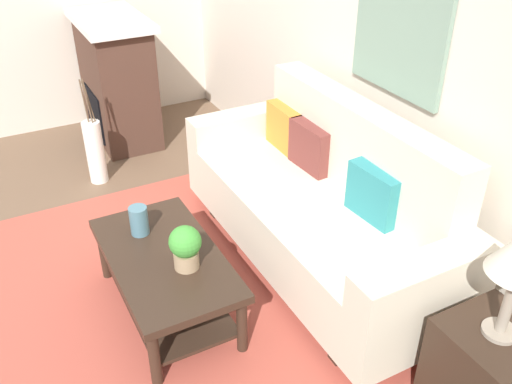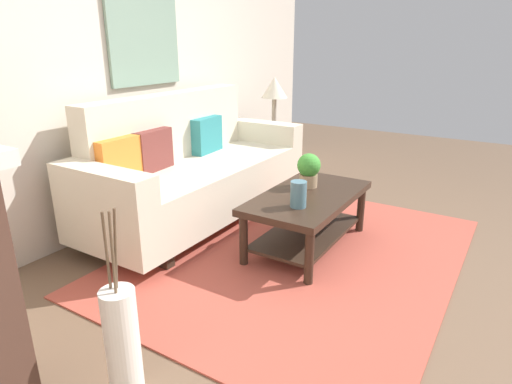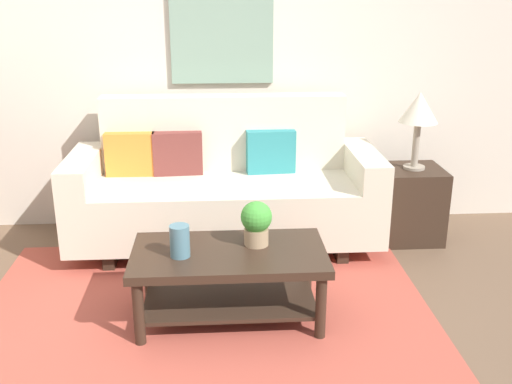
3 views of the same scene
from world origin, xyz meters
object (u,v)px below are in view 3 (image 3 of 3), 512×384
(throw_pillow_teal, at_px, (271,151))
(potted_plant_tabletop, at_px, (256,222))
(throw_pillow_maroon, at_px, (178,153))
(side_table, at_px, (411,204))
(tabletop_vase, at_px, (180,241))
(table_lamp, at_px, (419,111))
(coffee_table, at_px, (229,269))
(throw_pillow_orange, at_px, (131,154))
(couch, at_px, (225,190))
(framed_painting, at_px, (222,34))

(throw_pillow_teal, distance_m, potted_plant_tabletop, 1.14)
(potted_plant_tabletop, bearing_deg, throw_pillow_teal, 80.83)
(throw_pillow_maroon, distance_m, side_table, 1.80)
(tabletop_vase, height_order, side_table, tabletop_vase)
(side_table, xyz_separation_m, table_lamp, (0.00, 0.00, 0.71))
(throw_pillow_teal, bearing_deg, tabletop_vase, -116.02)
(throw_pillow_teal, xyz_separation_m, coffee_table, (-0.34, -1.20, -0.37))
(throw_pillow_orange, xyz_separation_m, tabletop_vase, (0.42, -1.25, -0.16))
(throw_pillow_maroon, distance_m, coffee_table, 1.30)
(coffee_table, height_order, table_lamp, table_lamp)
(table_lamp, bearing_deg, tabletop_vase, -145.67)
(couch, xyz_separation_m, throw_pillow_orange, (-0.69, 0.13, 0.25))
(tabletop_vase, bearing_deg, throw_pillow_orange, 108.63)
(potted_plant_tabletop, xyz_separation_m, table_lamp, (1.24, 1.01, 0.42))
(couch, xyz_separation_m, framed_painting, (0.00, 0.47, 1.08))
(tabletop_vase, height_order, framed_painting, framed_painting)
(table_lamp, bearing_deg, throw_pillow_teal, 174.11)
(table_lamp, bearing_deg, coffee_table, -142.16)
(throw_pillow_orange, bearing_deg, potted_plant_tabletop, -52.81)
(couch, bearing_deg, framed_painting, 90.00)
(couch, xyz_separation_m, table_lamp, (1.41, 0.02, 0.56))
(throw_pillow_orange, bearing_deg, throw_pillow_maroon, 0.00)
(throw_pillow_orange, relative_size, tabletop_vase, 1.99)
(coffee_table, xyz_separation_m, table_lamp, (1.40, 1.09, 0.68))
(throw_pillow_orange, height_order, throw_pillow_teal, same)
(coffee_table, relative_size, tabletop_vase, 6.07)
(potted_plant_tabletop, bearing_deg, coffee_table, -154.40)
(couch, relative_size, tabletop_vase, 12.21)
(framed_painting, bearing_deg, throw_pillow_orange, -153.67)
(coffee_table, relative_size, side_table, 1.96)
(throw_pillow_teal, xyz_separation_m, tabletop_vase, (-0.61, -1.25, -0.16))
(side_table, xyz_separation_m, framed_painting, (-1.41, 0.45, 1.23))
(tabletop_vase, xyz_separation_m, framed_painting, (0.27, 1.59, 0.99))
(coffee_table, xyz_separation_m, side_table, (1.40, 1.09, -0.03))
(throw_pillow_orange, distance_m, tabletop_vase, 1.33)
(tabletop_vase, relative_size, side_table, 0.32)
(throw_pillow_teal, height_order, tabletop_vase, throw_pillow_teal)
(potted_plant_tabletop, bearing_deg, side_table, 39.19)
(couch, bearing_deg, throw_pillow_maroon, 159.94)
(throw_pillow_maroon, distance_m, framed_painting, 0.96)
(throw_pillow_orange, relative_size, coffee_table, 0.33)
(couch, bearing_deg, throw_pillow_orange, 169.65)
(throw_pillow_maroon, bearing_deg, throw_pillow_teal, 0.00)
(throw_pillow_teal, xyz_separation_m, potted_plant_tabletop, (-0.18, -1.12, -0.11))
(couch, distance_m, side_table, 1.41)
(couch, relative_size, throw_pillow_teal, 6.15)
(couch, bearing_deg, side_table, 0.66)
(tabletop_vase, distance_m, table_lamp, 2.08)
(potted_plant_tabletop, bearing_deg, framed_painting, 96.36)
(throw_pillow_teal, height_order, framed_painting, framed_painting)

